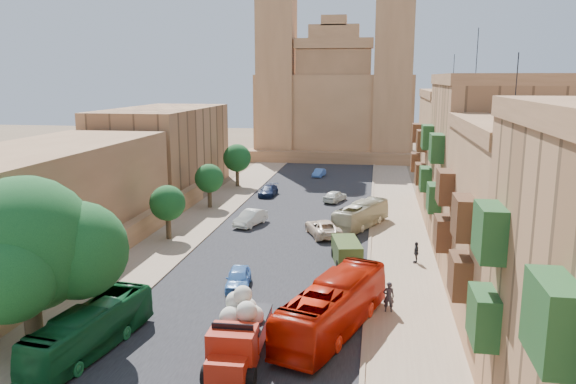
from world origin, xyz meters
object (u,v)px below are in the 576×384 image
(bus_cream_east, at_px, (361,215))
(pedestrian_c, at_px, (416,252))
(bus_green_north, at_px, (91,329))
(car_dkblue, at_px, (268,191))
(street_tree_c, at_px, (209,179))
(olive_pickup, at_px, (347,252))
(church, at_px, (336,101))
(street_tree_b, at_px, (167,203))
(bus_red_east, at_px, (333,307))
(street_tree_a, at_px, (99,247))
(car_blue_b, at_px, (319,173))
(ficus_tree, at_px, (28,249))
(car_white_b, at_px, (335,196))
(street_tree_d, at_px, (237,158))
(car_cream, at_px, (323,228))
(red_truck, at_px, (239,332))
(car_white_a, at_px, (251,218))
(car_blue_a, at_px, (238,278))
(pedestrian_a, at_px, (389,297))

(bus_cream_east, distance_m, pedestrian_c, 10.54)
(bus_green_north, xyz_separation_m, car_dkblue, (1.50, 38.69, -0.58))
(street_tree_c, bearing_deg, bus_green_north, -83.73)
(pedestrian_c, bearing_deg, olive_pickup, -79.06)
(church, xyz_separation_m, street_tree_b, (-10.00, -54.61, -6.41))
(bus_red_east, bearing_deg, street_tree_a, 4.86)
(street_tree_a, xyz_separation_m, car_blue_b, (9.50, 44.62, -2.33))
(church, xyz_separation_m, ficus_tree, (-9.42, -74.61, -4.26))
(bus_green_north, height_order, bus_red_east, bus_red_east)
(car_white_b, bearing_deg, street_tree_c, 40.96)
(street_tree_d, xyz_separation_m, car_cream, (12.91, -20.93, -2.91))
(car_dkblue, bearing_deg, red_truck, -78.35)
(bus_green_north, relative_size, car_white_b, 2.25)
(car_white_a, bearing_deg, olive_pickup, -28.72)
(church, xyz_separation_m, bus_cream_east, (6.10, -48.24, -8.37))
(car_blue_a, xyz_separation_m, pedestrian_a, (9.63, -2.35, 0.27))
(car_blue_a, distance_m, car_white_b, 27.40)
(red_truck, bearing_deg, street_tree_a, 145.28)
(car_blue_a, bearing_deg, car_blue_b, 79.84)
(car_blue_a, relative_size, car_cream, 0.76)
(church, relative_size, car_white_b, 9.57)
(street_tree_a, distance_m, olive_pickup, 17.44)
(ficus_tree, height_order, car_white_b, ficus_tree)
(car_blue_a, bearing_deg, ficus_tree, -138.60)
(street_tree_b, bearing_deg, church, 79.62)
(car_white_a, height_order, car_blue_b, car_white_a)
(street_tree_a, xyz_separation_m, olive_pickup, (15.36, 8.00, -2.05))
(bus_green_north, distance_m, car_dkblue, 38.73)
(ficus_tree, bearing_deg, bus_green_north, 2.55)
(car_white_a, relative_size, car_white_b, 1.13)
(car_blue_b, height_order, pedestrian_a, pedestrian_a)
(street_tree_b, distance_m, bus_green_north, 20.26)
(street_tree_b, height_order, car_dkblue, street_tree_b)
(street_tree_c, bearing_deg, car_white_b, 20.61)
(street_tree_d, height_order, car_white_b, street_tree_d)
(street_tree_c, relative_size, car_white_b, 1.23)
(street_tree_b, height_order, car_white_a, street_tree_b)
(ficus_tree, distance_m, street_tree_c, 32.07)
(car_blue_b, relative_size, pedestrian_c, 2.05)
(ficus_tree, height_order, pedestrian_a, ficus_tree)
(red_truck, xyz_separation_m, car_cream, (1.83, 22.75, -0.85))
(street_tree_c, relative_size, car_cream, 0.93)
(car_dkblue, height_order, car_blue_b, car_dkblue)
(bus_red_east, relative_size, car_cream, 2.08)
(bus_green_north, relative_size, bus_cream_east, 1.04)
(street_tree_b, bearing_deg, street_tree_c, 90.00)
(bus_red_east, relative_size, pedestrian_c, 6.44)
(street_tree_a, height_order, street_tree_b, street_tree_b)
(church, bearing_deg, car_dkblue, -97.95)
(church, height_order, car_blue_b, church)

